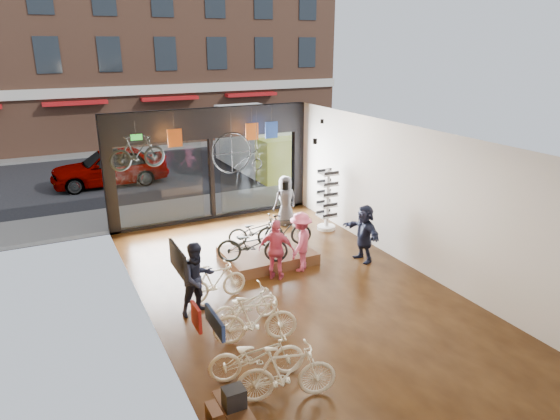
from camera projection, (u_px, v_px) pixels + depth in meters
ground_plane at (294, 291)px, 12.35m from camera, size 7.00×12.00×0.04m
ceiling at (296, 137)px, 11.12m from camera, size 7.00×12.00×0.04m
wall_left at (144, 244)px, 10.25m from camera, size 0.04×12.00×3.80m
wall_right at (412, 198)px, 13.23m from camera, size 0.04×12.00×3.80m
wall_back at (508, 353)px, 6.64m from camera, size 7.00×0.04×3.80m
storefront at (211, 165)px, 16.82m from camera, size 7.00×0.26×3.80m
exit_sign at (136, 137)px, 15.33m from camera, size 0.35×0.06×0.18m
street_road at (154, 164)px, 25.06m from camera, size 30.00×18.00×0.02m
sidewalk_near at (203, 206)px, 18.43m from camera, size 30.00×2.40×0.12m
sidewalk_far at (137, 148)px, 28.43m from camera, size 30.00×2.00×0.12m
opposite_building at (117, 20)px, 28.32m from camera, size 26.00×5.00×14.00m
street_car at (110, 166)px, 21.20m from camera, size 4.74×1.91×1.62m
box_truck at (265, 143)px, 23.05m from camera, size 2.39×7.16×2.82m
floor_bike_1 at (286, 373)px, 8.44m from camera, size 1.81×0.96×1.05m
floor_bike_2 at (257, 355)px, 9.00m from camera, size 1.85×1.01×0.92m
floor_bike_3 at (255, 319)px, 10.06m from camera, size 1.79×0.95×1.03m
floor_bike_4 at (246, 305)px, 10.82m from camera, size 1.57×0.60×0.82m
floor_bike_5 at (216, 282)px, 11.76m from camera, size 1.56×0.52×0.92m
display_platform at (267, 255)px, 13.99m from camera, size 2.40×1.80×0.30m
display_bike_left at (253, 244)px, 13.08m from camera, size 1.96×1.39×0.98m
display_bike_mid at (285, 230)px, 14.12m from camera, size 1.63×0.85×0.94m
display_bike_right at (256, 231)px, 14.21m from camera, size 1.68×0.91×0.84m
customer_1 at (198, 279)px, 11.05m from camera, size 0.96×0.83×1.71m
customer_2 at (277, 250)px, 12.70m from camera, size 0.98×0.90×1.61m
customer_3 at (301, 242)px, 13.20m from camera, size 1.17×1.16×1.62m
customer_4 at (285, 201)px, 16.51m from camera, size 0.84×0.57×1.68m
customer_5 at (364, 233)px, 13.79m from camera, size 0.53×1.52×1.62m
sunglasses_rack at (327, 200)px, 16.06m from camera, size 0.63×0.54×2.00m
wall_merch at (207, 358)px, 7.53m from camera, size 0.40×2.40×2.60m
penny_farthing at (240, 154)px, 15.65m from camera, size 1.62×0.06×1.30m
hung_bike at (137, 152)px, 13.81m from camera, size 1.63×0.68×0.95m
jersey_left at (175, 138)px, 15.19m from camera, size 0.45×0.03×0.55m
jersey_mid at (252, 132)px, 16.27m from camera, size 0.45×0.03×0.55m
jersey_right at (271, 130)px, 16.57m from camera, size 0.45×0.03×0.55m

